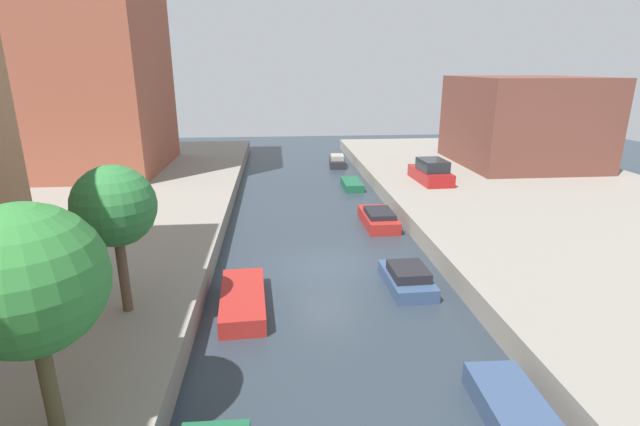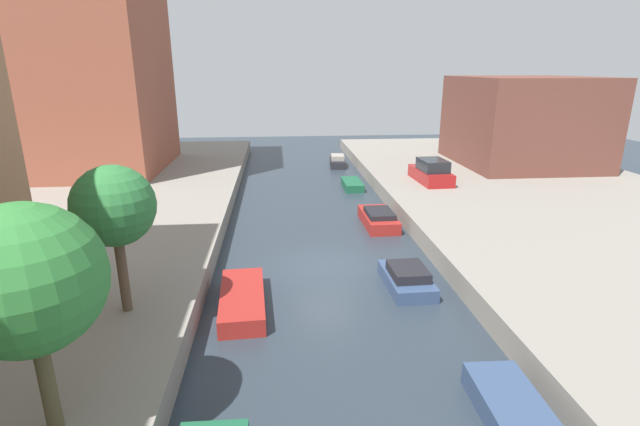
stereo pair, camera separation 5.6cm
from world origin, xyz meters
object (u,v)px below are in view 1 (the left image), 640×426
Objects in this scene: low_block_right at (522,121)px; parked_car at (431,172)px; moored_boat_right_2 at (407,278)px; moored_boat_left_2 at (243,300)px; street_tree_1 at (28,281)px; moored_boat_right_3 at (378,218)px; moored_boat_right_5 at (337,161)px; street_tree_2 at (114,207)px; moored_boat_right_4 at (352,184)px; apartment_tower_far at (84,40)px; moored_boat_right_1 at (517,416)px.

low_block_right is 11.34m from parked_car.
moored_boat_left_2 is at bearing -170.00° from moored_boat_right_2.
street_tree_1 is 1.32× the size of moored_boat_right_3.
moored_boat_right_5 reaches higher than moored_boat_left_2.
street_tree_2 is at bearing -138.19° from low_block_right.
low_block_right is at bearing -18.65° from moored_boat_right_5.
low_block_right is 3.28× the size of moored_boat_right_2.
moored_boat_right_2 is at bearing -91.21° from moored_boat_right_4.
street_tree_2 is (0.00, 5.35, -0.06)m from street_tree_1.
street_tree_2 is 1.53× the size of moored_boat_right_4.
moored_boat_right_2 is 16.61m from moored_boat_right_4.
parked_car reaches higher than moored_boat_right_5.
street_tree_1 is 27.26m from moored_boat_right_4.
moored_boat_right_2 is 7.92m from moored_boat_right_3.
moored_boat_left_2 is 11.56m from moored_boat_right_3.
moored_boat_right_2 reaches higher than moored_boat_left_2.
street_tree_1 is 5.35m from street_tree_2.
apartment_tower_far is 25.64m from moored_boat_right_3.
moored_boat_right_5 is (-0.08, 8.06, 0.17)m from moored_boat_right_4.
moored_boat_left_2 is at bearing -111.50° from moored_boat_right_4.
street_tree_1 is 34.68m from moored_boat_right_5.
moored_boat_left_2 is at bearing -135.79° from low_block_right.
street_tree_1 reaches higher than parked_car.
parked_car reaches higher than moored_boat_right_2.
parked_car is at bearing 46.65° from street_tree_2.
moored_boat_right_3 reaches higher than moored_boat_right_1.
low_block_right is 2.92× the size of moored_boat_right_1.
parked_car is at bearing -15.59° from apartment_tower_far.
moored_boat_right_1 is 1.12× the size of moored_boat_right_2.
low_block_right is 2.75× the size of moored_boat_right_3.
low_block_right is at bearing 44.21° from moored_boat_left_2.
street_tree_1 is at bearing -90.00° from street_tree_2.
moored_boat_right_4 is (7.00, 17.78, -0.06)m from moored_boat_left_2.
moored_boat_right_5 is (-0.22, 16.76, 0.04)m from moored_boat_right_3.
moored_boat_right_4 is 8.06m from moored_boat_right_5.
moored_boat_left_2 is 1.11× the size of moored_boat_right_3.
moored_boat_left_2 is at bearing -128.72° from parked_car.
low_block_right is 37.53m from street_tree_1.
low_block_right reaches higher than moored_boat_right_1.
moored_boat_right_4 is at bearing 90.63° from moored_boat_right_1.
moored_boat_right_1 is 24.61m from moored_boat_right_4.
low_block_right reaches higher than moored_boat_right_4.
moored_boat_right_1 is 15.92m from moored_boat_right_3.
moored_boat_right_2 is at bearing -90.63° from moored_boat_right_5.
street_tree_1 is at bearing -113.32° from moored_boat_right_4.
low_block_right reaches higher than moored_boat_right_5.
moored_boat_right_5 is at bearing 75.00° from moored_boat_left_2.
street_tree_1 reaches higher than moored_boat_right_2.
apartment_tower_far is at bearing 178.12° from low_block_right.
parked_car is 1.19× the size of moored_boat_right_1.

